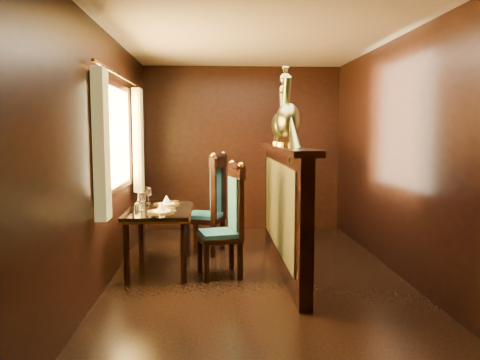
{
  "coord_description": "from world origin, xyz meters",
  "views": [
    {
      "loc": [
        -0.43,
        -4.74,
        1.52
      ],
      "look_at": [
        -0.16,
        0.25,
        0.99
      ],
      "focal_mm": 35.0,
      "sensor_mm": 36.0,
      "label": 1
    }
  ],
  "objects_px": {
    "chair_right": "(213,201)",
    "peacock_left": "(288,105)",
    "chair_left": "(230,216)",
    "peacock_right": "(281,113)",
    "dining_table": "(159,214)"
  },
  "relations": [
    {
      "from": "chair_right",
      "to": "peacock_left",
      "type": "distance_m",
      "value": 1.64
    },
    {
      "from": "peacock_left",
      "to": "chair_left",
      "type": "bearing_deg",
      "value": 178.67
    },
    {
      "from": "chair_left",
      "to": "peacock_right",
      "type": "bearing_deg",
      "value": 26.1
    },
    {
      "from": "dining_table",
      "to": "peacock_right",
      "type": "bearing_deg",
      "value": 8.89
    },
    {
      "from": "dining_table",
      "to": "peacock_left",
      "type": "xyz_separation_m",
      "value": [
        1.36,
        -0.26,
        1.17
      ]
    },
    {
      "from": "chair_left",
      "to": "peacock_left",
      "type": "height_order",
      "value": "peacock_left"
    },
    {
      "from": "peacock_left",
      "to": "dining_table",
      "type": "bearing_deg",
      "value": 169.19
    },
    {
      "from": "chair_left",
      "to": "peacock_left",
      "type": "xyz_separation_m",
      "value": [
        0.6,
        -0.01,
        1.15
      ]
    },
    {
      "from": "dining_table",
      "to": "chair_right",
      "type": "distance_m",
      "value": 0.87
    },
    {
      "from": "dining_table",
      "to": "peacock_left",
      "type": "height_order",
      "value": "peacock_left"
    },
    {
      "from": "chair_left",
      "to": "chair_right",
      "type": "distance_m",
      "value": 0.91
    },
    {
      "from": "chair_left",
      "to": "chair_right",
      "type": "xyz_separation_m",
      "value": [
        -0.18,
        0.89,
        0.03
      ]
    },
    {
      "from": "dining_table",
      "to": "chair_left",
      "type": "bearing_deg",
      "value": -18.92
    },
    {
      "from": "chair_right",
      "to": "peacock_right",
      "type": "relative_size",
      "value": 1.75
    },
    {
      "from": "peacock_right",
      "to": "chair_right",
      "type": "bearing_deg",
      "value": 152.38
    }
  ]
}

